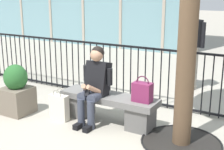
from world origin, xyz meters
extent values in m
plane|color=#A8A091|center=(0.00, 0.00, 0.00)|extent=(60.00, 60.00, 0.00)
cube|color=slate|center=(0.00, 0.00, 0.40)|extent=(1.60, 0.44, 0.10)
cube|color=#605E5B|center=(-0.56, 0.00, 0.17)|extent=(0.36, 0.37, 0.35)
cube|color=#605E5B|center=(0.56, 0.00, 0.17)|extent=(0.36, 0.37, 0.35)
cylinder|color=#383D4C|center=(-0.27, -0.18, 0.47)|extent=(0.15, 0.40, 0.15)
cylinder|color=#383D4C|center=(-0.27, -0.38, 0.23)|extent=(0.11, 0.11, 0.45)
cube|color=black|center=(-0.27, -0.44, 0.04)|extent=(0.09, 0.22, 0.08)
cylinder|color=#383D4C|center=(-0.09, -0.18, 0.47)|extent=(0.15, 0.40, 0.15)
cylinder|color=#383D4C|center=(-0.09, -0.38, 0.23)|extent=(0.11, 0.11, 0.45)
cube|color=black|center=(-0.09, -0.44, 0.04)|extent=(0.09, 0.22, 0.08)
cube|color=black|center=(-0.18, -0.04, 0.71)|extent=(0.36, 0.30, 0.55)
cylinder|color=black|center=(-0.40, -0.04, 0.76)|extent=(0.08, 0.08, 0.26)
cylinder|color=tan|center=(-0.26, -0.26, 0.59)|extent=(0.16, 0.28, 0.20)
cylinder|color=black|center=(0.04, -0.04, 0.76)|extent=(0.08, 0.08, 0.26)
cylinder|color=tan|center=(-0.10, -0.26, 0.59)|extent=(0.16, 0.28, 0.20)
cube|color=black|center=(-0.18, -0.32, 0.57)|extent=(0.07, 0.10, 0.13)
sphere|color=tan|center=(-0.18, -0.06, 1.08)|extent=(0.20, 0.20, 0.20)
sphere|color=black|center=(-0.18, -0.03, 1.11)|extent=(0.20, 0.20, 0.20)
cube|color=#7A234C|center=(0.58, -0.01, 0.59)|extent=(0.28, 0.17, 0.29)
torus|color=#49152D|center=(0.58, -0.01, 0.74)|extent=(0.20, 0.02, 0.20)
cube|color=beige|center=(-0.73, -0.34, 0.21)|extent=(0.32, 0.13, 0.42)
torus|color=slate|center=(-0.73, -0.38, 0.44)|extent=(0.15, 0.01, 0.15)
torus|color=slate|center=(-0.73, -0.29, 0.44)|extent=(0.15, 0.01, 0.15)
cylinder|color=gray|center=(0.46, 2.38, 0.45)|extent=(0.13, 0.13, 0.90)
cube|color=black|center=(0.46, 2.34, 0.03)|extent=(0.09, 0.22, 0.06)
cylinder|color=gray|center=(0.66, 2.38, 0.45)|extent=(0.13, 0.13, 0.90)
cube|color=black|center=(0.66, 2.34, 0.03)|extent=(0.09, 0.22, 0.06)
cube|color=black|center=(0.56, 2.38, 1.18)|extent=(0.43, 0.42, 0.56)
cylinder|color=black|center=(0.33, 2.38, 1.16)|extent=(0.08, 0.08, 0.52)
cylinder|color=black|center=(0.80, 2.38, 1.16)|extent=(0.08, 0.08, 0.52)
sphere|color=#DBAD89|center=(0.56, 2.38, 1.58)|extent=(0.20, 0.20, 0.20)
sphere|color=#472816|center=(0.56, 2.40, 1.61)|extent=(0.20, 0.20, 0.20)
cylinder|color=black|center=(-3.57, 1.04, 0.53)|extent=(0.02, 0.02, 1.07)
cylinder|color=black|center=(-3.42, 1.04, 0.53)|extent=(0.02, 0.02, 1.07)
cylinder|color=black|center=(-3.27, 1.04, 0.53)|extent=(0.02, 0.02, 1.07)
cylinder|color=black|center=(-3.13, 1.04, 0.53)|extent=(0.02, 0.02, 1.07)
cylinder|color=black|center=(-2.98, 1.04, 0.53)|extent=(0.02, 0.02, 1.07)
cylinder|color=black|center=(-2.83, 1.04, 0.53)|extent=(0.02, 0.02, 1.07)
cylinder|color=black|center=(-2.68, 1.04, 0.53)|extent=(0.02, 0.02, 1.07)
cylinder|color=black|center=(-2.53, 1.04, 0.53)|extent=(0.02, 0.02, 1.07)
cylinder|color=black|center=(-2.38, 1.04, 0.53)|extent=(0.02, 0.02, 1.07)
cylinder|color=black|center=(-2.23, 1.04, 0.53)|extent=(0.02, 0.02, 1.07)
cylinder|color=black|center=(-2.08, 1.04, 0.53)|extent=(0.02, 0.02, 1.07)
cylinder|color=black|center=(-1.93, 1.04, 0.53)|extent=(0.02, 0.02, 1.07)
cylinder|color=black|center=(-1.79, 1.04, 0.53)|extent=(0.02, 0.02, 1.07)
cylinder|color=black|center=(-1.64, 1.04, 0.53)|extent=(0.02, 0.02, 1.07)
cylinder|color=black|center=(-1.49, 1.04, 0.53)|extent=(0.02, 0.02, 1.07)
cylinder|color=black|center=(-1.34, 1.04, 0.53)|extent=(0.02, 0.02, 1.07)
cylinder|color=black|center=(-1.19, 1.04, 0.53)|extent=(0.02, 0.02, 1.07)
cylinder|color=black|center=(-1.04, 1.04, 0.53)|extent=(0.02, 0.02, 1.07)
cylinder|color=black|center=(-0.89, 1.04, 0.53)|extent=(0.02, 0.02, 1.07)
cylinder|color=black|center=(-0.74, 1.04, 0.53)|extent=(0.02, 0.02, 1.07)
cylinder|color=black|center=(-0.60, 1.04, 0.53)|extent=(0.02, 0.02, 1.07)
cylinder|color=black|center=(-0.45, 1.04, 0.53)|extent=(0.02, 0.02, 1.07)
cylinder|color=black|center=(-0.30, 1.04, 0.53)|extent=(0.02, 0.02, 1.07)
cylinder|color=black|center=(-0.15, 1.04, 0.53)|extent=(0.02, 0.02, 1.07)
cylinder|color=black|center=(0.00, 1.04, 0.53)|extent=(0.02, 0.02, 1.07)
cylinder|color=black|center=(0.15, 1.04, 0.53)|extent=(0.02, 0.02, 1.07)
cylinder|color=black|center=(0.30, 1.04, 0.53)|extent=(0.02, 0.02, 1.07)
cylinder|color=black|center=(0.45, 1.04, 0.53)|extent=(0.02, 0.02, 1.07)
cylinder|color=black|center=(0.60, 1.04, 0.53)|extent=(0.02, 0.02, 1.07)
cylinder|color=black|center=(0.74, 1.04, 0.53)|extent=(0.02, 0.02, 1.07)
cylinder|color=black|center=(0.89, 1.04, 0.53)|extent=(0.02, 0.02, 1.07)
cylinder|color=black|center=(1.04, 1.04, 0.53)|extent=(0.02, 0.02, 1.07)
cylinder|color=black|center=(1.19, 1.04, 0.53)|extent=(0.02, 0.02, 1.07)
cylinder|color=black|center=(1.34, 1.04, 0.53)|extent=(0.02, 0.02, 1.07)
cylinder|color=black|center=(1.49, 1.04, 0.53)|extent=(0.02, 0.02, 1.07)
cube|color=black|center=(0.00, 1.04, 0.05)|extent=(8.04, 0.04, 0.04)
cube|color=black|center=(0.00, 1.04, 1.05)|extent=(8.04, 0.04, 0.04)
cylinder|color=black|center=(1.24, -0.13, 0.01)|extent=(1.08, 1.08, 0.01)
torus|color=black|center=(1.24, -0.13, 0.01)|extent=(1.11, 1.11, 0.03)
cylinder|color=brown|center=(1.24, -0.13, 1.70)|extent=(0.25, 0.25, 3.40)
cube|color=#726656|center=(-1.54, -0.46, 0.23)|extent=(0.46, 0.46, 0.45)
ellipsoid|color=#28602B|center=(-1.54, -0.46, 0.63)|extent=(0.39, 0.39, 0.44)
camera|label=1|loc=(2.42, -4.04, 2.04)|focal=50.73mm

